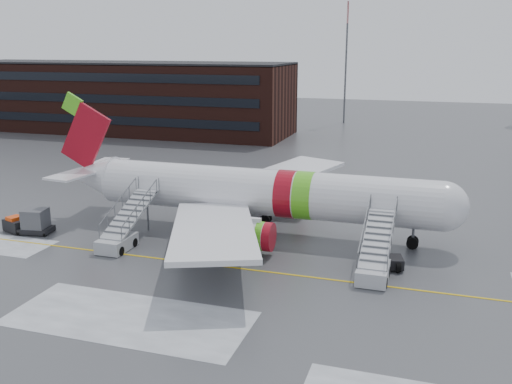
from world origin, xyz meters
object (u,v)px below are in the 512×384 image
(airliner, at_px, (252,192))
(baggage_tractor, at_px, (15,225))
(airstair_aft, at_px, (122,234))
(airstair_fwd, at_px, (375,261))
(uld_container, at_px, (36,222))
(pushback_tug, at_px, (379,258))

(airliner, height_order, baggage_tractor, airliner)
(airstair_aft, height_order, baggage_tractor, airstair_aft)
(airstair_fwd, height_order, airstair_aft, same)
(uld_container, bearing_deg, airstair_fwd, -1.58)
(airstair_aft, relative_size, uld_container, 2.78)
(pushback_tug, height_order, baggage_tractor, pushback_tug)
(airstair_fwd, xyz_separation_m, uld_container, (-27.77, 0.77, -0.11))
(airstair_fwd, relative_size, airstair_aft, 1.00)
(uld_container, xyz_separation_m, baggage_tractor, (-1.92, -0.24, -0.39))
(uld_container, bearing_deg, pushback_tug, 1.69)
(airstair_fwd, bearing_deg, airliner, 148.74)
(airliner, xyz_separation_m, airstair_aft, (-8.49, -6.54, -2.35))
(uld_container, bearing_deg, baggage_tractor, -172.96)
(baggage_tractor, bearing_deg, airliner, 17.61)
(airstair_aft, xyz_separation_m, baggage_tractor, (-10.44, 0.53, -0.50))
(airstair_fwd, height_order, uld_container, airstair_fwd)
(airstair_aft, bearing_deg, airstair_fwd, 0.00)
(airstair_aft, relative_size, baggage_tractor, 2.86)
(airliner, relative_size, uld_container, 12.63)
(airstair_aft, distance_m, baggage_tractor, 10.46)
(airstair_fwd, distance_m, pushback_tug, 1.63)
(baggage_tractor, bearing_deg, pushback_tug, 2.04)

